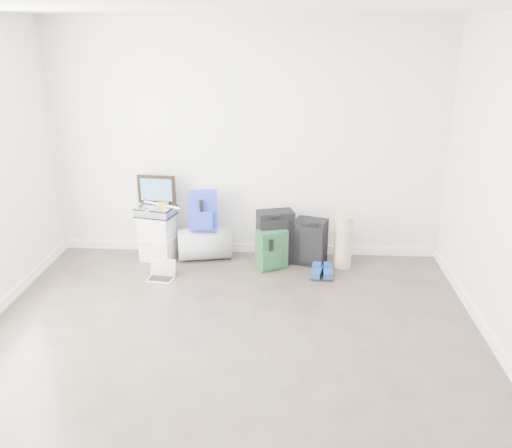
# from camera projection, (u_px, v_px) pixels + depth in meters

# --- Properties ---
(ground) EXTENTS (5.00, 5.00, 0.00)m
(ground) POSITION_uv_depth(u_px,v_px,m) (222.00, 375.00, 4.23)
(ground) COLOR #372E28
(ground) RESTS_ON ground
(room_envelope) EXTENTS (4.52, 5.02, 2.71)m
(room_envelope) POSITION_uv_depth(u_px,v_px,m) (217.00, 159.00, 3.66)
(room_envelope) COLOR silver
(room_envelope) RESTS_ON ground
(boxes_stack) EXTENTS (0.43, 0.37, 0.53)m
(boxes_stack) POSITION_uv_depth(u_px,v_px,m) (157.00, 237.00, 6.28)
(boxes_stack) COLOR silver
(boxes_stack) RESTS_ON ground
(briefcase) EXTENTS (0.47, 0.39, 0.12)m
(briefcase) POSITION_uv_depth(u_px,v_px,m) (156.00, 211.00, 6.17)
(briefcase) COLOR #B2B2B7
(briefcase) RESTS_ON boxes_stack
(painting) EXTENTS (0.45, 0.07, 0.34)m
(painting) POSITION_uv_depth(u_px,v_px,m) (156.00, 189.00, 6.19)
(painting) COLOR black
(painting) RESTS_ON briefcase
(drone) EXTENTS (0.47, 0.47, 0.05)m
(drone) POSITION_uv_depth(u_px,v_px,m) (162.00, 205.00, 6.12)
(drone) COLOR gold
(drone) RESTS_ON briefcase
(duffel_bag) EXTENTS (0.67, 0.49, 0.38)m
(duffel_bag) POSITION_uv_depth(u_px,v_px,m) (205.00, 243.00, 6.32)
(duffel_bag) COLOR gray
(duffel_bag) RESTS_ON ground
(blue_backpack) EXTENTS (0.34, 0.27, 0.45)m
(blue_backpack) POSITION_uv_depth(u_px,v_px,m) (203.00, 212.00, 6.15)
(blue_backpack) COLOR #1A35AB
(blue_backpack) RESTS_ON duffel_bag
(large_suitcase) EXTENTS (0.45, 0.35, 0.62)m
(large_suitcase) POSITION_uv_depth(u_px,v_px,m) (275.00, 237.00, 6.16)
(large_suitcase) COLOR black
(large_suitcase) RESTS_ON ground
(green_backpack) EXTENTS (0.37, 0.35, 0.45)m
(green_backpack) POSITION_uv_depth(u_px,v_px,m) (272.00, 250.00, 6.05)
(green_backpack) COLOR #163C28
(green_backpack) RESTS_ON ground
(carry_on) EXTENTS (0.39, 0.32, 0.54)m
(carry_on) POSITION_uv_depth(u_px,v_px,m) (311.00, 242.00, 6.13)
(carry_on) COLOR black
(carry_on) RESTS_ON ground
(shoes) EXTENTS (0.26, 0.29, 0.09)m
(shoes) POSITION_uv_depth(u_px,v_px,m) (322.00, 273.00, 5.90)
(shoes) COLOR black
(shoes) RESTS_ON ground
(rolled_rug) EXTENTS (0.20, 0.20, 0.61)m
(rolled_rug) POSITION_uv_depth(u_px,v_px,m) (343.00, 242.00, 6.06)
(rolled_rug) COLOR tan
(rolled_rug) RESTS_ON ground
(laptop) EXTENTS (0.30, 0.24, 0.20)m
(laptop) POSITION_uv_depth(u_px,v_px,m) (162.00, 274.00, 5.86)
(laptop) COLOR silver
(laptop) RESTS_ON ground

